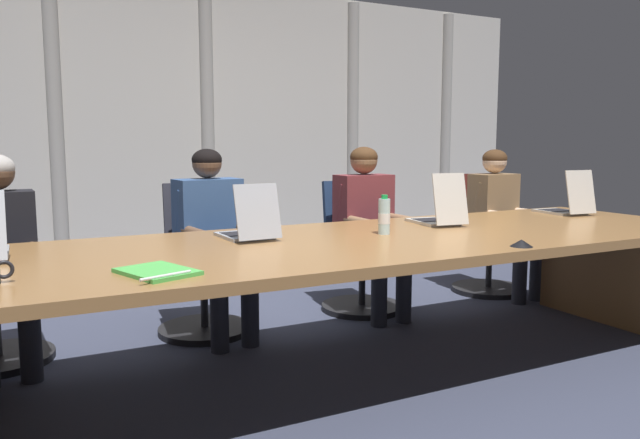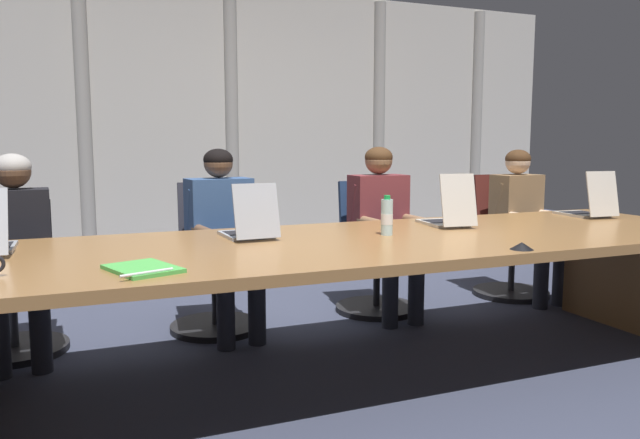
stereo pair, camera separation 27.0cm
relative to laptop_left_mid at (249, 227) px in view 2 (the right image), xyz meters
name	(u,v)px [view 2 (the right image)]	position (x,y,z in m)	size (l,w,h in m)	color
ground_plane	(373,371)	(0.61, -0.26, -0.79)	(13.53, 13.53, 0.00)	#383D51
conference_table	(375,263)	(0.61, -0.26, -0.19)	(4.30, 1.33, 0.73)	olive
curtain_backdrop	(239,133)	(0.61, 2.50, 0.53)	(6.76, 0.17, 2.64)	beige
laptop_left_mid	(249,227)	(0.00, 0.00, 0.00)	(0.25, 0.38, 0.29)	#A8ADB7
laptop_center	(447,216)	(1.24, 0.00, 0.00)	(0.26, 0.42, 0.32)	beige
laptop_right_mid	(588,208)	(2.40, 0.04, 0.00)	(0.26, 0.40, 0.31)	beige
office_chair_left_end	(11,293)	(-1.22, 0.86, -0.44)	(0.60, 0.60, 0.94)	#511E19
office_chair_left_mid	(214,274)	(0.00, 0.86, -0.43)	(0.60, 0.60, 0.97)	#2D2D38
office_chair_center	(374,262)	(1.19, 0.86, -0.43)	(0.60, 0.60, 0.95)	navy
office_chair_right_mid	(508,250)	(2.42, 0.86, -0.43)	(0.60, 0.60, 0.97)	#511E19
person_left_end	(16,243)	(-1.16, 0.70, -0.12)	(0.39, 0.56, 1.17)	black
person_left_mid	(224,230)	(0.03, 0.71, -0.11)	(0.45, 0.57, 1.19)	#335184
person_center	(383,220)	(1.18, 0.71, -0.10)	(0.41, 0.55, 1.20)	brown
person_right_mid	(524,215)	(2.43, 0.70, -0.12)	(0.42, 0.57, 1.18)	olive
water_bottle_primary	(387,217)	(0.72, -0.19, 0.04)	(0.07, 0.07, 0.22)	silver
conference_mic_left_side	(522,246)	(1.09, -0.83, -0.04)	(0.11, 0.11, 0.04)	black
spiral_notepad	(143,269)	(-0.61, -0.65, -0.05)	(0.31, 0.36, 0.03)	#4CB74C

